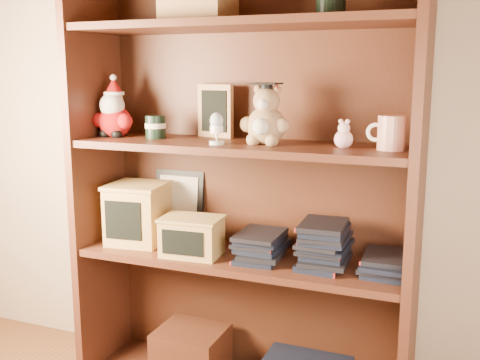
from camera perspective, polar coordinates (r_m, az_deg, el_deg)
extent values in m
cube|color=tan|center=(2.13, -1.51, 12.63)|extent=(3.00, 0.04, 2.50)
cube|color=#4B2415|center=(2.22, -14.17, 0.56)|extent=(0.03, 0.35, 1.60)
cube|color=#4B2415|center=(1.81, 17.49, -1.93)|extent=(0.03, 0.35, 1.60)
cube|color=#462112|center=(2.09, 1.69, 0.26)|extent=(1.20, 0.02, 1.60)
cube|color=#4B2415|center=(1.90, 0.00, 15.48)|extent=(1.14, 0.33, 0.02)
cube|color=#462112|center=(2.24, -4.97, -16.96)|extent=(0.25, 0.22, 0.18)
cube|color=#9E7547|center=(1.97, -4.24, 17.41)|extent=(0.22, 0.18, 0.12)
cube|color=#4B2415|center=(2.01, 0.00, -7.95)|extent=(1.14, 0.33, 0.02)
cube|color=#4B2415|center=(1.91, 0.00, 3.46)|extent=(1.14, 0.33, 0.02)
sphere|color=#A50F0F|center=(2.14, -12.57, 5.82)|extent=(0.12, 0.12, 0.12)
sphere|color=#A50F0F|center=(2.16, -14.10, 5.92)|extent=(0.06, 0.06, 0.06)
sphere|color=#A50F0F|center=(2.10, -11.63, 5.88)|extent=(0.06, 0.06, 0.06)
sphere|color=black|center=(2.14, -13.54, 4.60)|extent=(0.04, 0.04, 0.04)
sphere|color=black|center=(2.11, -12.42, 4.56)|extent=(0.04, 0.04, 0.04)
sphere|color=white|center=(2.13, -12.87, 7.40)|extent=(0.09, 0.09, 0.09)
sphere|color=#D8B293|center=(2.14, -12.66, 7.96)|extent=(0.06, 0.06, 0.06)
cone|color=#A50F0F|center=(2.14, -12.72, 9.31)|extent=(0.07, 0.07, 0.06)
sphere|color=white|center=(2.14, -12.75, 10.12)|extent=(0.02, 0.02, 0.02)
cylinder|color=white|center=(2.14, -12.69, 8.58)|extent=(0.07, 0.07, 0.01)
cylinder|color=black|center=(2.05, -8.58, 5.34)|extent=(0.07, 0.07, 0.08)
cylinder|color=beige|center=(2.05, -8.59, 5.49)|extent=(0.07, 0.07, 0.02)
cube|color=#9E7547|center=(2.07, -2.52, 7.02)|extent=(0.15, 0.05, 0.19)
cube|color=black|center=(2.05, -2.66, 7.00)|extent=(0.11, 0.03, 0.15)
cube|color=#9E7547|center=(2.10, -2.14, 4.90)|extent=(0.08, 0.08, 0.01)
cylinder|color=white|center=(1.86, -2.38, 3.82)|extent=(0.05, 0.05, 0.01)
cone|color=white|center=(1.86, -2.39, 4.49)|extent=(0.02, 0.02, 0.04)
cylinder|color=white|center=(1.86, -2.40, 5.17)|extent=(0.04, 0.04, 0.03)
ellipsoid|color=#B0C1D6|center=(1.86, -2.40, 6.03)|extent=(0.04, 0.04, 0.06)
sphere|color=#A47F57|center=(1.87, 2.68, 5.51)|extent=(0.13, 0.13, 0.13)
sphere|color=white|center=(1.82, 2.10, 5.44)|extent=(0.06, 0.06, 0.06)
sphere|color=#A47F57|center=(1.88, 0.76, 5.67)|extent=(0.05, 0.05, 0.05)
sphere|color=#A47F57|center=(1.84, 4.26, 5.53)|extent=(0.05, 0.05, 0.05)
sphere|color=#A47F57|center=(1.85, 1.35, 4.12)|extent=(0.05, 0.05, 0.05)
sphere|color=#A47F57|center=(1.83, 3.24, 4.02)|extent=(0.05, 0.05, 0.05)
sphere|color=#A47F57|center=(1.87, 2.70, 8.04)|extent=(0.09, 0.09, 0.09)
sphere|color=white|center=(1.83, 2.32, 7.70)|extent=(0.04, 0.04, 0.04)
sphere|color=#A47F57|center=(1.89, 1.87, 9.20)|extent=(0.03, 0.03, 0.03)
sphere|color=#A47F57|center=(1.86, 3.75, 9.16)|extent=(0.03, 0.03, 0.03)
cylinder|color=black|center=(1.87, 2.71, 9.45)|extent=(0.04, 0.04, 0.02)
cube|color=black|center=(1.87, 2.72, 9.76)|extent=(0.09, 0.09, 0.01)
cylinder|color=#A50F0F|center=(1.84, 3.76, 9.42)|extent=(0.00, 0.04, 0.03)
sphere|color=beige|center=(1.81, 10.48, 4.09)|extent=(0.06, 0.06, 0.06)
sphere|color=beige|center=(1.81, 10.52, 5.20)|extent=(0.04, 0.04, 0.04)
sphere|color=beige|center=(1.81, 10.21, 5.89)|extent=(0.01, 0.01, 0.01)
sphere|color=beige|center=(1.80, 10.87, 5.86)|extent=(0.01, 0.01, 0.01)
cylinder|color=silver|center=(1.78, 15.13, 4.65)|extent=(0.08, 0.08, 0.11)
torus|color=white|center=(1.79, 13.61, 4.74)|extent=(0.06, 0.01, 0.06)
cube|color=black|center=(2.22, -6.21, -2.36)|extent=(0.21, 0.05, 0.26)
cube|color=beige|center=(2.21, -6.34, -2.42)|extent=(0.17, 0.03, 0.22)
cube|color=tan|center=(2.15, -10.33, -3.43)|extent=(0.22, 0.22, 0.22)
cube|color=black|center=(2.07, -11.80, -4.06)|extent=(0.14, 0.02, 0.14)
cube|color=tan|center=(2.13, -10.43, -0.54)|extent=(0.23, 0.23, 0.01)
cube|color=tan|center=(1.99, -4.91, -5.82)|extent=(0.21, 0.16, 0.13)
cube|color=black|center=(1.93, -5.88, -6.39)|extent=(0.15, 0.02, 0.09)
cube|color=tan|center=(1.97, -4.94, -3.92)|extent=(0.22, 0.17, 0.01)
cube|color=black|center=(1.97, 2.20, -7.66)|extent=(0.14, 0.20, 0.02)
cube|color=black|center=(1.97, 2.20, -7.22)|extent=(0.14, 0.20, 0.02)
cube|color=black|center=(1.96, 2.21, -6.78)|extent=(0.14, 0.20, 0.02)
cube|color=black|center=(1.96, 2.21, -6.33)|extent=(0.14, 0.20, 0.02)
cube|color=black|center=(1.95, 2.21, -5.88)|extent=(0.14, 0.20, 0.02)
cube|color=black|center=(1.95, 2.22, -5.43)|extent=(0.14, 0.20, 0.02)
cube|color=black|center=(1.91, 8.58, -8.38)|extent=(0.14, 0.20, 0.02)
cube|color=black|center=(1.91, 8.59, -7.92)|extent=(0.14, 0.20, 0.02)
cube|color=black|center=(1.90, 8.61, -7.47)|extent=(0.14, 0.20, 0.02)
cube|color=black|center=(1.90, 8.62, -7.01)|extent=(0.14, 0.20, 0.02)
cube|color=black|center=(1.89, 8.64, -6.55)|extent=(0.14, 0.20, 0.02)
cube|color=black|center=(1.89, 8.65, -6.08)|extent=(0.14, 0.20, 0.02)
cube|color=black|center=(1.88, 8.66, -5.62)|extent=(0.14, 0.20, 0.02)
cube|color=black|center=(1.88, 8.68, -5.15)|extent=(0.14, 0.20, 0.02)
cube|color=black|center=(1.88, 8.69, -4.68)|extent=(0.14, 0.20, 0.02)
cube|color=black|center=(1.87, 8.71, -4.21)|extent=(0.14, 0.20, 0.02)
cube|color=black|center=(1.88, 14.46, -8.94)|extent=(0.14, 0.20, 0.02)
cube|color=black|center=(1.88, 14.48, -8.48)|extent=(0.14, 0.20, 0.02)
cube|color=black|center=(1.87, 14.50, -8.02)|extent=(0.14, 0.20, 0.02)
cube|color=black|center=(1.87, 14.53, -7.56)|extent=(0.14, 0.20, 0.02)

